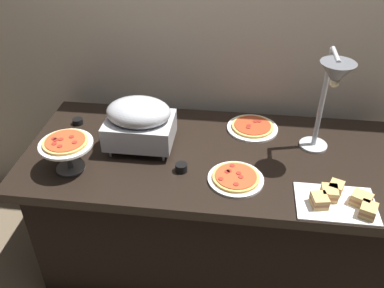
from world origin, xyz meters
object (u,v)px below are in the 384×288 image
Objects in this scene: pizza_plate_raised_stand at (66,146)px; sauce_cup_far at (78,121)px; sandwich_platter at (340,200)px; sauce_cup_near at (181,167)px; chafing_dish at (139,121)px; pizza_plate_front at (236,178)px; heat_lamp at (332,83)px; pizza_plate_center at (252,127)px.

pizza_plate_raised_stand is 0.42m from sauce_cup_far.
sauce_cup_near is at bearing 168.63° from sandwich_platter.
chafing_dish is 0.55m from pizza_plate_front.
sauce_cup_far is (-1.33, 0.48, -0.01)m from sandwich_platter.
heat_lamp reaches higher than sauce_cup_near.
pizza_plate_front is 0.79m from pizza_plate_raised_stand.
sandwich_platter is at bearing -55.85° from pizza_plate_center.
pizza_plate_center is at bearing 27.88° from pizza_plate_raised_stand.
pizza_plate_front is (0.49, -0.21, -0.14)m from chafing_dish.
pizza_plate_raised_stand is at bearing 175.51° from sandwich_platter.
chafing_dish is 0.62× the size of heat_lamp.
sandwich_platter reaches higher than pizza_plate_front.
pizza_plate_raised_stand is at bearing -75.00° from sauce_cup_far.
heat_lamp is 1.96× the size of pizza_plate_center.
pizza_plate_front is 0.76× the size of sandwich_platter.
chafing_dish is at bearing 161.50° from sandwich_platter.
sandwich_platter is 0.71m from sauce_cup_near.
pizza_plate_center is at bearing 51.03° from sauce_cup_near.
chafing_dish reaches higher than pizza_plate_center.
heat_lamp is (0.87, -0.01, 0.27)m from chafing_dish.
chafing_dish reaches higher than sauce_cup_near.
heat_lamp is 2.17× the size of pizza_plate_raised_stand.
pizza_plate_raised_stand is at bearing -152.12° from pizza_plate_center.
chafing_dish is at bearing 157.07° from pizza_plate_front.
pizza_plate_center is at bearing 3.90° from sauce_cup_far.
chafing_dish is 5.83× the size of sauce_cup_near.
pizza_plate_front is 0.94× the size of pizza_plate_center.
pizza_plate_front and sauce_cup_far have the same top height.
sandwich_platter is (0.93, -0.31, -0.13)m from chafing_dish.
sandwich_platter is (0.44, -0.11, 0.01)m from pizza_plate_front.
pizza_plate_raised_stand reaches higher than sandwich_platter.
pizza_plate_center is 4.87× the size of sauce_cup_far.
sandwich_platter is 5.99× the size of sauce_cup_far.
sauce_cup_far is at bearing 156.92° from pizza_plate_front.
sauce_cup_near reaches higher than pizza_plate_center.
chafing_dish reaches higher than sandwich_platter.
sandwich_platter is (0.06, -0.30, -0.39)m from heat_lamp.
sandwich_platter reaches higher than sauce_cup_far.
pizza_plate_center is at bearing 141.73° from heat_lamp.
sauce_cup_far is at bearing 156.73° from chafing_dish.
pizza_plate_raised_stand is at bearing -169.91° from heat_lamp.
sauce_cup_far is (-0.88, 0.38, 0.00)m from pizza_plate_front.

